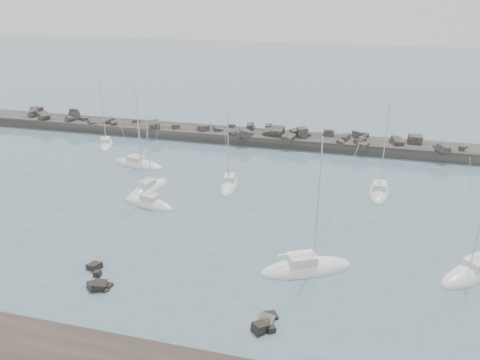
# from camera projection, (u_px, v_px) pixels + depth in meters

# --- Properties ---
(ground) EXTENTS (400.00, 400.00, 0.00)m
(ground) POSITION_uv_depth(u_px,v_px,m) (172.00, 241.00, 53.67)
(ground) COLOR slate
(ground) RESTS_ON ground
(rock_cluster_near) EXTENTS (4.33, 4.81, 1.61)m
(rock_cluster_near) POSITION_uv_depth(u_px,v_px,m) (98.00, 279.00, 46.46)
(rock_cluster_near) COLOR black
(rock_cluster_near) RESTS_ON ground
(rock_cluster_far) EXTENTS (2.24, 3.68, 1.53)m
(rock_cluster_far) POSITION_uv_depth(u_px,v_px,m) (265.00, 324.00, 40.40)
(rock_cluster_far) COLOR black
(rock_cluster_far) RESTS_ON ground
(breakwater) EXTENTS (115.00, 7.34, 5.10)m
(breakwater) POSITION_uv_depth(u_px,v_px,m) (211.00, 137.00, 89.16)
(breakwater) COLOR #2E2B28
(breakwater) RESTS_ON ground
(sailboat_1) EXTENTS (5.36, 7.98, 12.17)m
(sailboat_1) POSITION_uv_depth(u_px,v_px,m) (106.00, 145.00, 85.38)
(sailboat_1) COLOR white
(sailboat_1) RESTS_ON ground
(sailboat_3) EXTENTS (4.51, 8.39, 12.76)m
(sailboat_3) POSITION_uv_depth(u_px,v_px,m) (149.00, 189.00, 66.75)
(sailboat_3) COLOR white
(sailboat_3) RESTS_ON ground
(sailboat_4) EXTENTS (9.40, 4.37, 14.15)m
(sailboat_4) POSITION_uv_depth(u_px,v_px,m) (139.00, 165.00, 75.84)
(sailboat_4) COLOR white
(sailboat_4) RESTS_ON ground
(sailboat_5) EXTENTS (8.23, 4.29, 12.54)m
(sailboat_5) POSITION_uv_depth(u_px,v_px,m) (148.00, 204.00, 62.33)
(sailboat_5) COLOR white
(sailboat_5) RESTS_ON ground
(sailboat_6) EXTENTS (3.18, 7.75, 12.11)m
(sailboat_6) POSITION_uv_depth(u_px,v_px,m) (229.00, 186.00, 67.91)
(sailboat_6) COLOR white
(sailboat_6) RESTS_ON ground
(sailboat_7) EXTENTS (10.15, 7.08, 15.49)m
(sailboat_7) POSITION_uv_depth(u_px,v_px,m) (306.00, 269.00, 48.10)
(sailboat_7) COLOR white
(sailboat_7) RESTS_ON ground
(sailboat_8) EXTENTS (3.15, 8.82, 13.77)m
(sailboat_8) POSITION_uv_depth(u_px,v_px,m) (379.00, 192.00, 65.93)
(sailboat_8) COLOR white
(sailboat_8) RESTS_ON ground
(sailboat_9) EXTENTS (8.67, 8.62, 14.67)m
(sailboat_9) POSITION_uv_depth(u_px,v_px,m) (473.00, 273.00, 47.40)
(sailboat_9) COLOR white
(sailboat_9) RESTS_ON ground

